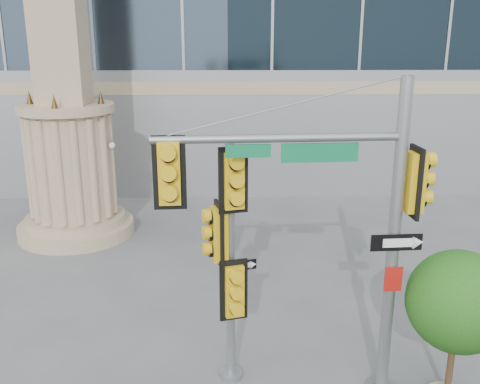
{
  "coord_description": "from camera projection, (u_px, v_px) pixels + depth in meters",
  "views": [
    {
      "loc": [
        -0.1,
        -10.92,
        7.51
      ],
      "look_at": [
        0.24,
        2.0,
        3.72
      ],
      "focal_mm": 40.0,
      "sensor_mm": 36.0,
      "label": 1
    }
  ],
  "objects": [
    {
      "name": "ground",
      "position": [
        232.0,
        367.0,
        12.59
      ],
      "size": [
        120.0,
        120.0,
        0.0
      ],
      "primitive_type": "plane",
      "color": "#545456",
      "rests_on": "ground"
    },
    {
      "name": "street_tree",
      "position": [
        460.0,
        305.0,
        10.9
      ],
      "size": [
        2.17,
        2.12,
        3.38
      ],
      "color": "tan",
      "rests_on": "ground"
    },
    {
      "name": "monument",
      "position": [
        65.0,
        92.0,
        19.52
      ],
      "size": [
        4.4,
        4.4,
        16.6
      ],
      "color": "tan",
      "rests_on": "ground"
    },
    {
      "name": "main_signal_pole",
      "position": [
        335.0,
        211.0,
        10.45
      ],
      "size": [
        5.29,
        0.75,
        6.81
      ],
      "rotation": [
        0.0,
        0.0,
        0.05
      ],
      "color": "slate",
      "rests_on": "ground"
    },
    {
      "name": "secondary_signal_pole",
      "position": [
        229.0,
        248.0,
        11.2
      ],
      "size": [
        1.02,
        0.73,
        5.5
      ],
      "rotation": [
        0.0,
        0.0,
        0.26
      ],
      "color": "slate",
      "rests_on": "ground"
    }
  ]
}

